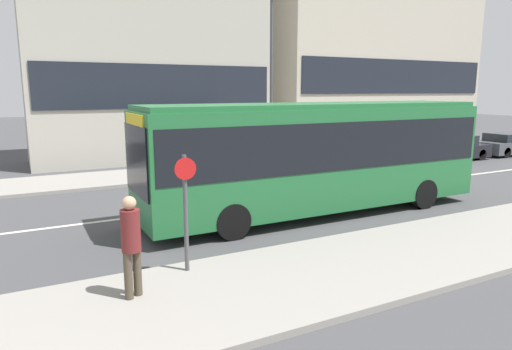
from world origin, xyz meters
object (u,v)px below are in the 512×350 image
(bus_stop_sign, at_px, (186,204))
(pedestrian_near_stop, at_px, (131,240))
(city_bus, at_px, (318,151))
(parked_car_1, at_px, (507,144))
(parked_car_0, at_px, (454,148))
(street_lamp, at_px, (271,65))

(bus_stop_sign, bearing_deg, pedestrian_near_stop, -150.37)
(city_bus, xyz_separation_m, parked_car_1, (17.58, 5.57, -1.34))
(parked_car_1, bearing_deg, bus_stop_sign, -159.70)
(parked_car_0, xyz_separation_m, parked_car_1, (4.53, -0.01, -0.02))
(city_bus, relative_size, parked_car_0, 2.75)
(city_bus, distance_m, bus_stop_sign, 5.96)
(street_lamp, bearing_deg, pedestrian_near_stop, -129.06)
(parked_car_0, height_order, bus_stop_sign, bus_stop_sign)
(parked_car_1, bearing_deg, street_lamp, 171.53)
(pedestrian_near_stop, relative_size, bus_stop_sign, 0.77)
(parked_car_0, distance_m, pedestrian_near_stop, 21.57)
(parked_car_0, relative_size, street_lamp, 0.50)
(bus_stop_sign, distance_m, street_lamp, 13.72)
(parked_car_0, height_order, parked_car_1, parked_car_0)
(parked_car_0, xyz_separation_m, pedestrian_near_stop, (-19.52, -9.16, 0.56))
(parked_car_0, relative_size, bus_stop_sign, 1.67)
(parked_car_1, xyz_separation_m, pedestrian_near_stop, (-24.05, -9.15, 0.58))
(pedestrian_near_stop, distance_m, street_lamp, 15.10)
(parked_car_1, relative_size, pedestrian_near_stop, 2.17)
(parked_car_1, height_order, street_lamp, street_lamp)
(pedestrian_near_stop, distance_m, bus_stop_sign, 1.49)
(parked_car_1, distance_m, pedestrian_near_stop, 25.74)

